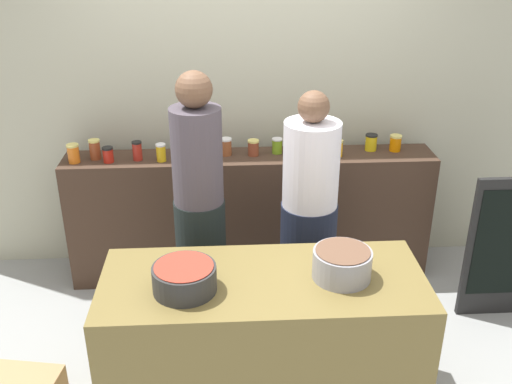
# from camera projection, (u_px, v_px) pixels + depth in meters

# --- Properties ---
(ground) EXTENTS (12.00, 12.00, 0.00)m
(ground) POSITION_uv_depth(u_px,v_px,m) (259.00, 367.00, 3.66)
(ground) COLOR #939694
(storefront_wall) EXTENTS (4.80, 0.12, 3.00)m
(storefront_wall) POSITION_uv_depth(u_px,v_px,m) (247.00, 75.00, 4.34)
(storefront_wall) COLOR #AFAF98
(storefront_wall) RESTS_ON ground
(display_shelf) EXTENTS (2.70, 0.36, 0.99)m
(display_shelf) POSITION_uv_depth(u_px,v_px,m) (250.00, 216.00, 4.45)
(display_shelf) COLOR #3E2B20
(display_shelf) RESTS_ON ground
(prep_table) EXTENTS (1.70, 0.70, 0.86)m
(prep_table) POSITION_uv_depth(u_px,v_px,m) (263.00, 344.00, 3.21)
(prep_table) COLOR brown
(prep_table) RESTS_ON ground
(preserve_jar_0) EXTENTS (0.09, 0.09, 0.13)m
(preserve_jar_0) POSITION_uv_depth(u_px,v_px,m) (73.00, 153.00, 4.10)
(preserve_jar_0) COLOR orange
(preserve_jar_0) RESTS_ON display_shelf
(preserve_jar_1) EXTENTS (0.08, 0.08, 0.14)m
(preserve_jar_1) POSITION_uv_depth(u_px,v_px,m) (95.00, 149.00, 4.15)
(preserve_jar_1) COLOR brown
(preserve_jar_1) RESTS_ON display_shelf
(preserve_jar_2) EXTENTS (0.08, 0.08, 0.11)m
(preserve_jar_2) POSITION_uv_depth(u_px,v_px,m) (108.00, 155.00, 4.11)
(preserve_jar_2) COLOR #B22015
(preserve_jar_2) RESTS_ON display_shelf
(preserve_jar_3) EXTENTS (0.07, 0.07, 0.14)m
(preserve_jar_3) POSITION_uv_depth(u_px,v_px,m) (137.00, 151.00, 4.14)
(preserve_jar_3) COLOR #A5261C
(preserve_jar_3) RESTS_ON display_shelf
(preserve_jar_4) EXTENTS (0.07, 0.07, 0.13)m
(preserve_jar_4) POSITION_uv_depth(u_px,v_px,m) (161.00, 152.00, 4.12)
(preserve_jar_4) COLOR gold
(preserve_jar_4) RESTS_ON display_shelf
(preserve_jar_5) EXTENTS (0.07, 0.07, 0.11)m
(preserve_jar_5) POSITION_uv_depth(u_px,v_px,m) (182.00, 151.00, 4.17)
(preserve_jar_5) COLOR #462C5C
(preserve_jar_5) RESTS_ON display_shelf
(preserve_jar_6) EXTENTS (0.07, 0.07, 0.13)m
(preserve_jar_6) POSITION_uv_depth(u_px,v_px,m) (206.00, 146.00, 4.23)
(preserve_jar_6) COLOR #B92C11
(preserve_jar_6) RESTS_ON display_shelf
(preserve_jar_7) EXTENTS (0.09, 0.09, 0.13)m
(preserve_jar_7) POSITION_uv_depth(u_px,v_px,m) (226.00, 147.00, 4.23)
(preserve_jar_7) COLOR brown
(preserve_jar_7) RESTS_ON display_shelf
(preserve_jar_8) EXTENTS (0.08, 0.08, 0.12)m
(preserve_jar_8) POSITION_uv_depth(u_px,v_px,m) (253.00, 148.00, 4.22)
(preserve_jar_8) COLOR brown
(preserve_jar_8) RESTS_ON display_shelf
(preserve_jar_9) EXTENTS (0.08, 0.08, 0.11)m
(preserve_jar_9) POSITION_uv_depth(u_px,v_px,m) (277.00, 146.00, 4.27)
(preserve_jar_9) COLOR olive
(preserve_jar_9) RESTS_ON display_shelf
(preserve_jar_10) EXTENTS (0.07, 0.07, 0.12)m
(preserve_jar_10) POSITION_uv_depth(u_px,v_px,m) (292.00, 147.00, 4.23)
(preserve_jar_10) COLOR gold
(preserve_jar_10) RESTS_ON display_shelf
(preserve_jar_11) EXTENTS (0.08, 0.08, 0.11)m
(preserve_jar_11) POSITION_uv_depth(u_px,v_px,m) (321.00, 149.00, 4.20)
(preserve_jar_11) COLOR orange
(preserve_jar_11) RESTS_ON display_shelf
(preserve_jar_12) EXTENTS (0.07, 0.07, 0.12)m
(preserve_jar_12) POSITION_uv_depth(u_px,v_px,m) (338.00, 148.00, 4.21)
(preserve_jar_12) COLOR gold
(preserve_jar_12) RESTS_ON display_shelf
(preserve_jar_13) EXTENTS (0.09, 0.09, 0.12)m
(preserve_jar_13) POSITION_uv_depth(u_px,v_px,m) (371.00, 142.00, 4.32)
(preserve_jar_13) COLOR gold
(preserve_jar_13) RESTS_ON display_shelf
(preserve_jar_14) EXTENTS (0.09, 0.09, 0.12)m
(preserve_jar_14) POSITION_uv_depth(u_px,v_px,m) (395.00, 143.00, 4.31)
(preserve_jar_14) COLOR orange
(preserve_jar_14) RESTS_ON display_shelf
(cooking_pot_left) EXTENTS (0.32, 0.32, 0.14)m
(cooking_pot_left) POSITION_uv_depth(u_px,v_px,m) (184.00, 278.00, 2.91)
(cooking_pot_left) COLOR #2D2D2D
(cooking_pot_left) RESTS_ON prep_table
(cooking_pot_center) EXTENTS (0.31, 0.31, 0.16)m
(cooking_pot_center) POSITION_uv_depth(u_px,v_px,m) (342.00, 264.00, 3.01)
(cooking_pot_center) COLOR gray
(cooking_pot_center) RESTS_ON prep_table
(cook_with_tongs) EXTENTS (0.32, 0.32, 1.78)m
(cook_with_tongs) POSITION_uv_depth(u_px,v_px,m) (200.00, 222.00, 3.67)
(cook_with_tongs) COLOR black
(cook_with_tongs) RESTS_ON ground
(cook_in_cap) EXTENTS (0.37, 0.37, 1.64)m
(cook_in_cap) POSITION_uv_depth(u_px,v_px,m) (309.00, 226.00, 3.80)
(cook_in_cap) COLOR #1B2134
(cook_in_cap) RESTS_ON ground
(chalkboard_sign) EXTENTS (0.51, 0.05, 1.05)m
(chalkboard_sign) POSITION_uv_depth(u_px,v_px,m) (503.00, 248.00, 3.96)
(chalkboard_sign) COLOR black
(chalkboard_sign) RESTS_ON ground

